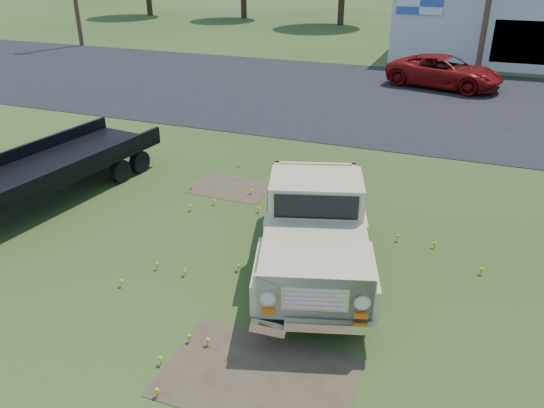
# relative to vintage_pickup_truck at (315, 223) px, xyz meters

# --- Properties ---
(ground) EXTENTS (140.00, 140.00, 0.00)m
(ground) POSITION_rel_vintage_pickup_truck_xyz_m (-1.36, -0.41, -1.01)
(ground) COLOR #2A4014
(ground) RESTS_ON ground
(asphalt_lot) EXTENTS (90.00, 14.00, 0.02)m
(asphalt_lot) POSITION_rel_vintage_pickup_truck_xyz_m (-1.36, 14.59, -1.01)
(asphalt_lot) COLOR black
(asphalt_lot) RESTS_ON ground
(dirt_patch_a) EXTENTS (3.00, 2.00, 0.01)m
(dirt_patch_a) POSITION_rel_vintage_pickup_truck_xyz_m (0.14, -3.41, -1.01)
(dirt_patch_a) COLOR #443524
(dirt_patch_a) RESTS_ON ground
(dirt_patch_b) EXTENTS (2.20, 1.60, 0.01)m
(dirt_patch_b) POSITION_rel_vintage_pickup_truck_xyz_m (-3.36, 3.09, -1.01)
(dirt_patch_b) COLOR #443524
(dirt_patch_b) RESTS_ON ground
(commercial_building) EXTENTS (14.20, 8.20, 4.15)m
(commercial_building) POSITION_rel_vintage_pickup_truck_xyz_m (4.64, 26.58, 1.09)
(commercial_building) COLOR silver
(commercial_building) RESTS_ON ground
(vintage_pickup_truck) EXTENTS (3.69, 5.98, 2.03)m
(vintage_pickup_truck) POSITION_rel_vintage_pickup_truck_xyz_m (0.00, 0.00, 0.00)
(vintage_pickup_truck) COLOR beige
(vintage_pickup_truck) RESTS_ON ground
(flatbed_trailer) EXTENTS (3.12, 7.10, 1.87)m
(flatbed_trailer) POSITION_rel_vintage_pickup_truck_xyz_m (-7.63, 1.02, -0.08)
(flatbed_trailer) COLOR black
(flatbed_trailer) RESTS_ON ground
(red_pickup) EXTENTS (5.79, 3.72, 1.49)m
(red_pickup) POSITION_rel_vintage_pickup_truck_xyz_m (1.17, 17.63, -0.27)
(red_pickup) COLOR maroon
(red_pickup) RESTS_ON ground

